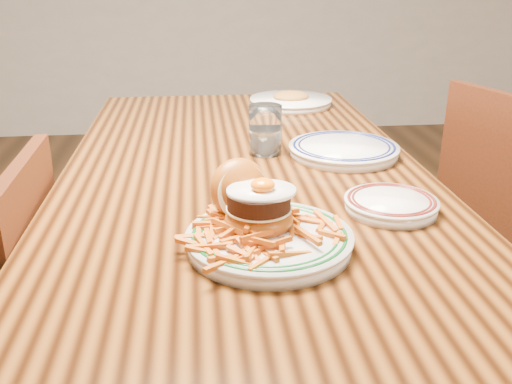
{
  "coord_description": "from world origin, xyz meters",
  "views": [
    {
      "loc": [
        -0.11,
        -1.29,
        1.2
      ],
      "look_at": [
        -0.01,
        -0.41,
        0.84
      ],
      "focal_mm": 40.0,
      "sensor_mm": 36.0,
      "label": 1
    }
  ],
  "objects": [
    {
      "name": "rear_plate",
      "position": [
        0.26,
        0.05,
        0.77
      ],
      "size": [
        0.28,
        0.28,
        0.03
      ],
      "rotation": [
        0.0,
        0.0,
        0.15
      ],
      "color": "white",
      "rests_on": "table"
    },
    {
      "name": "far_plate",
      "position": [
        0.21,
        0.6,
        0.77
      ],
      "size": [
        0.28,
        0.28,
        0.05
      ],
      "rotation": [
        0.0,
        0.0,
        0.21
      ],
      "color": "white",
      "rests_on": "table"
    },
    {
      "name": "table",
      "position": [
        0.0,
        0.0,
        0.66
      ],
      "size": [
        0.85,
        1.6,
        0.75
      ],
      "color": "black",
      "rests_on": "floor"
    },
    {
      "name": "water_glass",
      "position": [
        0.06,
        0.09,
        0.8
      ],
      "size": [
        0.08,
        0.08,
        0.12
      ],
      "color": "white",
      "rests_on": "table"
    },
    {
      "name": "side_plate",
      "position": [
        0.26,
        -0.3,
        0.77
      ],
      "size": [
        0.18,
        0.19,
        0.03
      ],
      "rotation": [
        0.0,
        0.0,
        -0.2
      ],
      "color": "white",
      "rests_on": "table"
    },
    {
      "name": "main_plate",
      "position": [
        -0.0,
        -0.42,
        0.79
      ],
      "size": [
        0.28,
        0.3,
        0.14
      ],
      "rotation": [
        0.0,
        0.0,
        0.42
      ],
      "color": "white",
      "rests_on": "table"
    }
  ]
}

